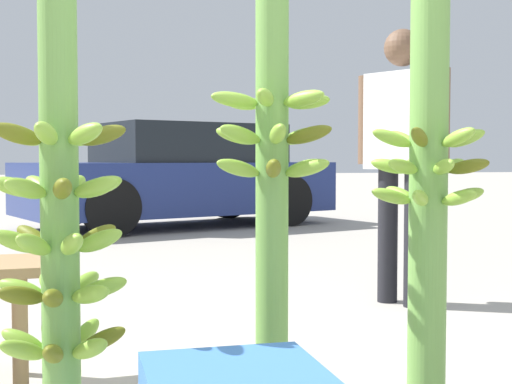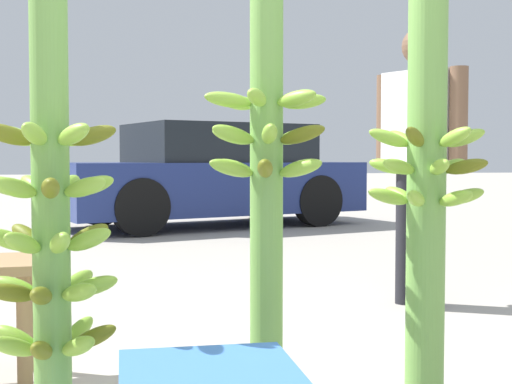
{
  "view_description": "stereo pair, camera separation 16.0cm",
  "coord_description": "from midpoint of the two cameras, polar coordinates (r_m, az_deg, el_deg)",
  "views": [
    {
      "loc": [
        -0.55,
        -1.8,
        0.92
      ],
      "look_at": [
        0.11,
        0.85,
        0.79
      ],
      "focal_mm": 50.0,
      "sensor_mm": 36.0,
      "label": 1
    },
    {
      "loc": [
        -0.4,
        -1.84,
        0.92
      ],
      "look_at": [
        0.11,
        0.85,
        0.79
      ],
      "focal_mm": 50.0,
      "sensor_mm": 36.0,
      "label": 2
    }
  ],
  "objects": [
    {
      "name": "banana_stalk_center",
      "position": [
        2.42,
        -0.61,
        0.03
      ],
      "size": [
        0.44,
        0.44,
        1.47
      ],
      "color": "#6B9E47",
      "rests_on": "ground_plane"
    },
    {
      "name": "vendor_person",
      "position": [
        4.54,
        10.59,
        3.98
      ],
      "size": [
        0.41,
        0.64,
        1.73
      ],
      "rotation": [
        0.0,
        0.0,
        -1.08
      ],
      "color": "black",
      "rests_on": "ground_plane"
    },
    {
      "name": "parked_car",
      "position": [
        9.72,
        -6.54,
        1.24
      ],
      "size": [
        4.44,
        3.0,
        1.38
      ],
      "rotation": [
        0.0,
        0.0,
        1.91
      ],
      "color": "navy",
      "rests_on": "ground_plane"
    },
    {
      "name": "banana_stalk_right",
      "position": [
        2.55,
        11.88,
        0.53
      ],
      "size": [
        0.42,
        0.42,
        1.63
      ],
      "color": "#6B9E47",
      "rests_on": "ground_plane"
    },
    {
      "name": "banana_stalk_left",
      "position": [
        2.21,
        -17.43,
        -2.91
      ],
      "size": [
        0.41,
        0.41,
        1.46
      ],
      "color": "#6B9E47",
      "rests_on": "ground_plane"
    }
  ]
}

